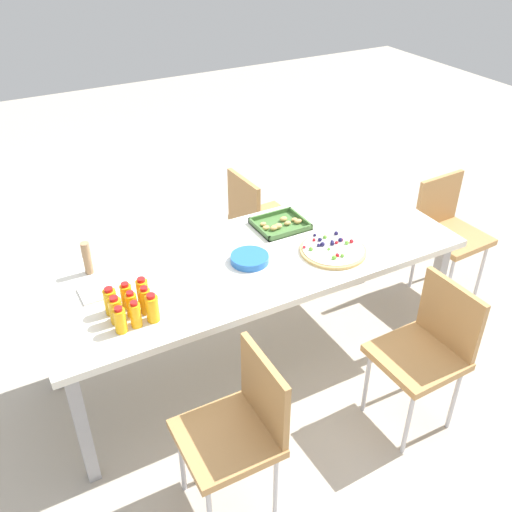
{
  "coord_description": "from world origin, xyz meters",
  "views": [
    {
      "loc": [
        -1.21,
        -2.27,
        2.45
      ],
      "look_at": [
        0.01,
        -0.03,
        0.78
      ],
      "focal_mm": 39.81,
      "sensor_mm": 36.0,
      "label": 1
    }
  ],
  "objects_px": {
    "chair_far_right": "(258,217)",
    "juice_bottle_7": "(127,296)",
    "juice_bottle_1": "(135,315)",
    "snack_tray": "(280,225)",
    "juice_bottle_0": "(120,320)",
    "napkin_stack": "(96,293)",
    "cardboard_tube": "(87,258)",
    "plate_stack": "(250,259)",
    "chair_near_left": "(240,424)",
    "chair_end": "(447,227)",
    "party_table": "(252,267)",
    "juice_bottle_8": "(143,292)",
    "chair_near_right": "(428,345)",
    "juice_bottle_4": "(132,305)",
    "fruit_pizza": "(333,250)",
    "juice_bottle_5": "(145,300)",
    "juice_bottle_6": "(111,301)",
    "juice_bottle_2": "(152,308)",
    "juice_bottle_3": "(116,310)"
  },
  "relations": [
    {
      "from": "juice_bottle_5",
      "to": "juice_bottle_6",
      "type": "relative_size",
      "value": 1.01
    },
    {
      "from": "chair_near_right",
      "to": "chair_end",
      "type": "xyz_separation_m",
      "value": [
        0.95,
        0.84,
        0.0
      ]
    },
    {
      "from": "party_table",
      "to": "juice_bottle_7",
      "type": "bearing_deg",
      "value": -172.51
    },
    {
      "from": "juice_bottle_1",
      "to": "juice_bottle_5",
      "type": "distance_m",
      "value": 0.1
    },
    {
      "from": "juice_bottle_1",
      "to": "snack_tray",
      "type": "height_order",
      "value": "juice_bottle_1"
    },
    {
      "from": "juice_bottle_5",
      "to": "fruit_pizza",
      "type": "height_order",
      "value": "juice_bottle_5"
    },
    {
      "from": "juice_bottle_5",
      "to": "juice_bottle_6",
      "type": "bearing_deg",
      "value": 153.0
    },
    {
      "from": "chair_near_left",
      "to": "juice_bottle_1",
      "type": "distance_m",
      "value": 0.67
    },
    {
      "from": "chair_far_right",
      "to": "juice_bottle_8",
      "type": "height_order",
      "value": "juice_bottle_8"
    },
    {
      "from": "juice_bottle_8",
      "to": "cardboard_tube",
      "type": "relative_size",
      "value": 0.81
    },
    {
      "from": "party_table",
      "to": "juice_bottle_7",
      "type": "relative_size",
      "value": 16.72
    },
    {
      "from": "juice_bottle_4",
      "to": "juice_bottle_5",
      "type": "xyz_separation_m",
      "value": [
        0.07,
        -0.01,
        0.0
      ]
    },
    {
      "from": "juice_bottle_0",
      "to": "napkin_stack",
      "type": "height_order",
      "value": "juice_bottle_0"
    },
    {
      "from": "chair_near_right",
      "to": "plate_stack",
      "type": "bearing_deg",
      "value": 37.34
    },
    {
      "from": "chair_near_left",
      "to": "juice_bottle_1",
      "type": "xyz_separation_m",
      "value": [
        -0.25,
        0.54,
        0.32
      ]
    },
    {
      "from": "juice_bottle_1",
      "to": "snack_tray",
      "type": "bearing_deg",
      "value": 24.1
    },
    {
      "from": "juice_bottle_3",
      "to": "snack_tray",
      "type": "xyz_separation_m",
      "value": [
        1.11,
        0.39,
        -0.05
      ]
    },
    {
      "from": "party_table",
      "to": "juice_bottle_8",
      "type": "bearing_deg",
      "value": -170.83
    },
    {
      "from": "juice_bottle_8",
      "to": "juice_bottle_1",
      "type": "bearing_deg",
      "value": -120.21
    },
    {
      "from": "chair_end",
      "to": "juice_bottle_1",
      "type": "relative_size",
      "value": 6.06
    },
    {
      "from": "plate_stack",
      "to": "cardboard_tube",
      "type": "relative_size",
      "value": 1.14
    },
    {
      "from": "party_table",
      "to": "snack_tray",
      "type": "distance_m",
      "value": 0.38
    },
    {
      "from": "chair_end",
      "to": "chair_far_right",
      "type": "xyz_separation_m",
      "value": [
        -1.07,
        0.72,
        0.0
      ]
    },
    {
      "from": "juice_bottle_2",
      "to": "juice_bottle_4",
      "type": "height_order",
      "value": "juice_bottle_2"
    },
    {
      "from": "chair_far_right",
      "to": "juice_bottle_7",
      "type": "distance_m",
      "value": 1.5
    },
    {
      "from": "party_table",
      "to": "cardboard_tube",
      "type": "xyz_separation_m",
      "value": [
        -0.81,
        0.28,
        0.15
      ]
    },
    {
      "from": "juice_bottle_7",
      "to": "fruit_pizza",
      "type": "height_order",
      "value": "juice_bottle_7"
    },
    {
      "from": "chair_far_right",
      "to": "juice_bottle_4",
      "type": "height_order",
      "value": "juice_bottle_4"
    },
    {
      "from": "juice_bottle_8",
      "to": "napkin_stack",
      "type": "distance_m",
      "value": 0.27
    },
    {
      "from": "juice_bottle_3",
      "to": "juice_bottle_7",
      "type": "bearing_deg",
      "value": 47.78
    },
    {
      "from": "juice_bottle_8",
      "to": "chair_near_right",
      "type": "bearing_deg",
      "value": -29.21
    },
    {
      "from": "cardboard_tube",
      "to": "snack_tray",
      "type": "bearing_deg",
      "value": -3.25
    },
    {
      "from": "chair_near_left",
      "to": "juice_bottle_4",
      "type": "bearing_deg",
      "value": 21.89
    },
    {
      "from": "chair_near_left",
      "to": "fruit_pizza",
      "type": "bearing_deg",
      "value": -54.65
    },
    {
      "from": "party_table",
      "to": "juice_bottle_8",
      "type": "distance_m",
      "value": 0.67
    },
    {
      "from": "juice_bottle_2",
      "to": "juice_bottle_4",
      "type": "distance_m",
      "value": 0.11
    },
    {
      "from": "juice_bottle_8",
      "to": "juice_bottle_5",
      "type": "bearing_deg",
      "value": -98.77
    },
    {
      "from": "juice_bottle_1",
      "to": "chair_end",
      "type": "bearing_deg",
      "value": 7.4
    },
    {
      "from": "party_table",
      "to": "juice_bottle_7",
      "type": "xyz_separation_m",
      "value": [
        -0.73,
        -0.1,
        0.13
      ]
    },
    {
      "from": "juice_bottle_0",
      "to": "juice_bottle_4",
      "type": "xyz_separation_m",
      "value": [
        0.08,
        0.08,
        -0.0
      ]
    },
    {
      "from": "chair_end",
      "to": "juice_bottle_0",
      "type": "xyz_separation_m",
      "value": [
        -2.34,
        -0.3,
        0.32
      ]
    },
    {
      "from": "napkin_stack",
      "to": "juice_bottle_0",
      "type": "bearing_deg",
      "value": -84.96
    },
    {
      "from": "party_table",
      "to": "juice_bottle_6",
      "type": "distance_m",
      "value": 0.82
    },
    {
      "from": "chair_near_right",
      "to": "fruit_pizza",
      "type": "xyz_separation_m",
      "value": [
        -0.17,
        0.63,
        0.27
      ]
    },
    {
      "from": "chair_near_right",
      "to": "juice_bottle_8",
      "type": "height_order",
      "value": "juice_bottle_8"
    },
    {
      "from": "party_table",
      "to": "chair_end",
      "type": "relative_size",
      "value": 2.79
    },
    {
      "from": "juice_bottle_2",
      "to": "plate_stack",
      "type": "height_order",
      "value": "juice_bottle_2"
    },
    {
      "from": "juice_bottle_0",
      "to": "juice_bottle_8",
      "type": "relative_size",
      "value": 0.93
    },
    {
      "from": "party_table",
      "to": "chair_far_right",
      "type": "distance_m",
      "value": 0.92
    },
    {
      "from": "plate_stack",
      "to": "cardboard_tube",
      "type": "bearing_deg",
      "value": 158.43
    }
  ]
}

